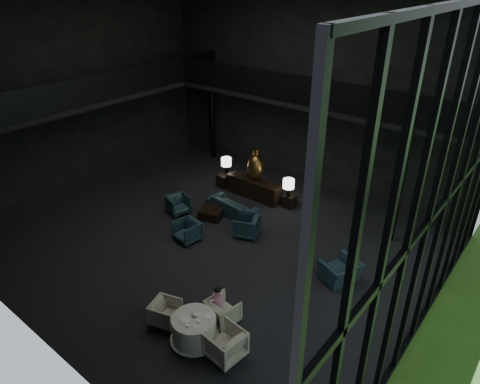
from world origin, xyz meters
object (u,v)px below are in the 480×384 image
Objects in this scene: table_lamp_left at (226,162)px; lounge_armchair_west at (178,204)px; side_table_left at (224,181)px; console at (253,188)px; lounge_armchair_east at (246,224)px; table_lamp_right at (289,184)px; lounge_armchair_south at (187,230)px; dining_chair_north at (223,310)px; sofa at (232,204)px; bronze_urn at (256,167)px; window_armchair at (340,268)px; side_table_right at (289,201)px; dining_chair_west at (166,312)px; dining_table at (194,331)px; dining_chair_east at (225,341)px; child at (218,297)px; coffee_table at (212,213)px.

table_lamp_left is 3.10m from lounge_armchair_west.
lounge_armchair_west reaches higher than side_table_left.
lounge_armchair_east is (1.54, -2.44, 0.07)m from console.
table_lamp_right reaches higher than lounge_armchair_south.
dining_chair_north is (2.10, -3.68, -0.08)m from lounge_armchair_east.
lounge_armchair_south is (-0.02, -2.40, -0.01)m from sofa.
bronze_urn is 6.02m from window_armchair.
lounge_armchair_west is (-3.06, -2.96, -0.64)m from table_lamp_right.
console is 3.25× the size of dining_chair_north.
side_table_right is 0.74× the size of dining_chair_west.
bronze_urn is at bearing 99.73° from lounge_armchair_south.
dining_table is at bearing 93.59° from dining_chair_north.
dining_table is at bearing -106.29° from dining_chair_west.
lounge_armchair_west is (0.14, -3.02, -0.66)m from table_lamp_left.
table_lamp_left reaches higher than dining_chair_north.
table_lamp_right is at bearing -9.75° from dining_chair_west.
dining_chair_east reaches higher than console.
bronze_urn is 1.72× the size of table_lamp_right.
child reaches higher than side_table_left.
coffee_table is (-0.23, -2.30, -0.21)m from console.
child reaches higher than dining_chair_east.
table_lamp_right is 6.51m from child.
lounge_armchair_east is 3.74m from window_armchair.
table_lamp_right is 0.94× the size of lounge_armchair_west.
sofa is 2.60× the size of coffee_table.
table_lamp_right is at bearing -1.10° from table_lamp_left.
console is 1.96× the size of dining_table.
lounge_armchair_west is (-3.06, -3.08, 0.15)m from side_table_right.
table_lamp_left is at bearing 120.50° from lounge_armchair_south.
window_armchair is 1.28× the size of coffee_table.
lounge_armchair_west is (0.14, -2.84, 0.13)m from side_table_left.
table_lamp_left is 7.45m from window_armchair.
dining_chair_east reaches higher than dining_chair_west.
child reaches higher than side_table_right.
dining_chair_west reaches higher than side_table_right.
lounge_armchair_west is at bearing 139.67° from dining_table.
lounge_armchair_west is at bearing -116.17° from bronze_urn.
bronze_urn reaches higher than table_lamp_right.
lounge_armchair_east is at bearing 151.90° from sofa.
dining_chair_east is (6.04, -7.14, -0.59)m from table_lamp_left.
side_table_right is at bearing -73.60° from child.
console is 1.58m from sofa.
dining_chair_west is at bearing -80.26° from dining_chair_east.
lounge_armchair_west reaches higher than coffee_table.
table_lamp_left is 2.57m from sofa.
child is at bearing 5.33° from lounge_armchair_east.
coffee_table is at bearing -35.04° from dining_chair_north.
bronze_urn is at bearing 2.23° from dining_chair_west.
sofa reaches higher than lounge_armchair_south.
side_table_left is 7.36m from window_armchair.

